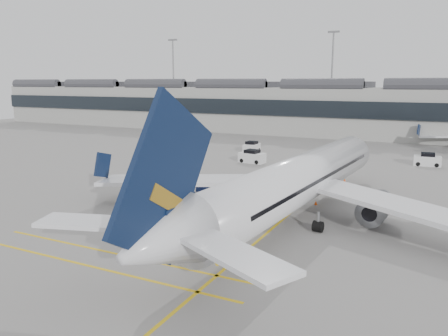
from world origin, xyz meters
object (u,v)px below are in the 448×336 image
at_px(baggage_cart_a, 235,200).
at_px(airliner_main, 296,182).
at_px(belt_loader, 226,196).
at_px(ramp_agent_a, 251,201).
at_px(ramp_agent_b, 228,197).
at_px(pushback_tug, 141,194).

bearing_deg(baggage_cart_a, airliner_main, 1.68).
distance_m(airliner_main, baggage_cart_a, 7.01).
relative_size(belt_loader, ramp_agent_a, 2.30).
height_order(baggage_cart_a, ramp_agent_a, ramp_agent_a).
relative_size(ramp_agent_b, pushback_tug, 0.59).
relative_size(belt_loader, ramp_agent_b, 2.83).
distance_m(airliner_main, ramp_agent_b, 8.16).
bearing_deg(ramp_agent_a, baggage_cart_a, 140.76).
bearing_deg(ramp_agent_b, belt_loader, -96.63).
xyz_separation_m(airliner_main, ramp_agent_b, (-7.52, 1.62, -2.72)).
bearing_deg(airliner_main, ramp_agent_a, 175.13).
distance_m(airliner_main, belt_loader, 9.44).
relative_size(airliner_main, ramp_agent_b, 27.78).
height_order(ramp_agent_b, pushback_tug, ramp_agent_b).
bearing_deg(belt_loader, pushback_tug, -158.44).
bearing_deg(baggage_cart_a, ramp_agent_a, 9.49).
bearing_deg(ramp_agent_b, airliner_main, 127.21).
height_order(belt_loader, pushback_tug, belt_loader).
bearing_deg(pushback_tug, baggage_cart_a, 20.74).
xyz_separation_m(baggage_cart_a, ramp_agent_a, (1.71, 0.02, 0.10)).
bearing_deg(belt_loader, baggage_cart_a, -49.63).
xyz_separation_m(airliner_main, baggage_cart_a, (-6.45, 0.80, -2.63)).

